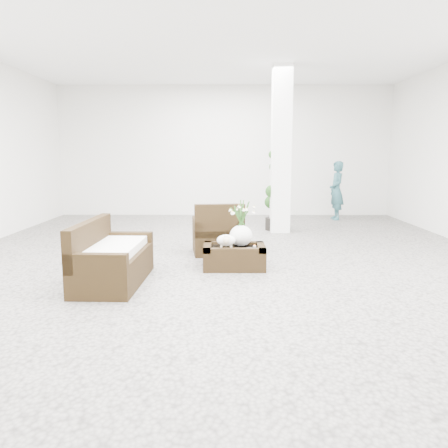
{
  "coord_description": "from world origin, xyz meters",
  "views": [
    {
      "loc": [
        0.03,
        -6.77,
        1.67
      ],
      "look_at": [
        0.0,
        -0.1,
        0.62
      ],
      "focal_mm": 35.71,
      "sensor_mm": 36.0,
      "label": 1
    }
  ],
  "objects_px": {
    "armchair": "(218,227)",
    "coffee_table": "(234,258)",
    "loveseat": "(113,252)",
    "topiary": "(275,191)"
  },
  "relations": [
    {
      "from": "loveseat",
      "to": "topiary",
      "type": "distance_m",
      "value": 4.89
    },
    {
      "from": "coffee_table",
      "to": "loveseat",
      "type": "relative_size",
      "value": 0.59
    },
    {
      "from": "armchair",
      "to": "loveseat",
      "type": "xyz_separation_m",
      "value": [
        -1.32,
        -1.83,
        -0.03
      ]
    },
    {
      "from": "armchair",
      "to": "topiary",
      "type": "xyz_separation_m",
      "value": [
        1.23,
        2.32,
        0.42
      ]
    },
    {
      "from": "armchair",
      "to": "coffee_table",
      "type": "bearing_deg",
      "value": 96.93
    },
    {
      "from": "coffee_table",
      "to": "loveseat",
      "type": "height_order",
      "value": "loveseat"
    },
    {
      "from": "coffee_table",
      "to": "loveseat",
      "type": "distance_m",
      "value": 1.78
    },
    {
      "from": "coffee_table",
      "to": "armchair",
      "type": "xyz_separation_m",
      "value": [
        -0.27,
        1.05,
        0.28
      ]
    },
    {
      "from": "coffee_table",
      "to": "loveseat",
      "type": "bearing_deg",
      "value": -153.8
    },
    {
      "from": "armchair",
      "to": "topiary",
      "type": "relative_size",
      "value": 0.51
    }
  ]
}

